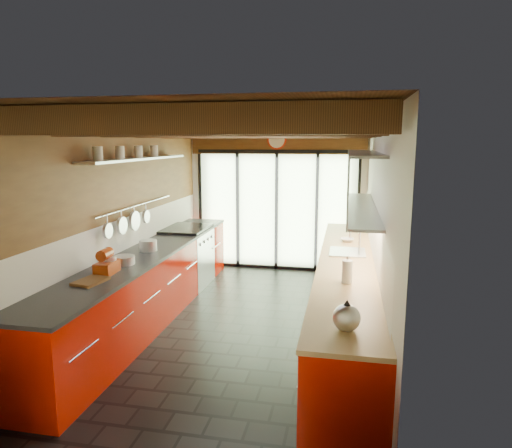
# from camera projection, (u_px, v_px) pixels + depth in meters

# --- Properties ---
(ground) EXTENTS (5.50, 5.50, 0.00)m
(ground) POSITION_uv_depth(u_px,v_px,m) (244.00, 325.00, 5.87)
(ground) COLOR black
(ground) RESTS_ON ground
(room_shell) EXTENTS (5.50, 5.50, 5.50)m
(room_shell) POSITION_uv_depth(u_px,v_px,m) (243.00, 197.00, 5.57)
(room_shell) COLOR silver
(room_shell) RESTS_ON ground
(ceiling_beams) EXTENTS (3.14, 5.06, 4.90)m
(ceiling_beams) POSITION_uv_depth(u_px,v_px,m) (250.00, 130.00, 5.79)
(ceiling_beams) COLOR #593316
(ceiling_beams) RESTS_ON ground
(glass_door) EXTENTS (2.95, 0.10, 2.90)m
(glass_door) POSITION_uv_depth(u_px,v_px,m) (277.00, 179.00, 8.17)
(glass_door) COLOR #C6EAAD
(glass_door) RESTS_ON ground
(left_counter) EXTENTS (0.68, 5.00, 0.92)m
(left_counter) POSITION_uv_depth(u_px,v_px,m) (150.00, 284.00, 6.03)
(left_counter) COLOR #B71000
(left_counter) RESTS_ON ground
(range_stove) EXTENTS (0.66, 0.90, 0.97)m
(range_stove) POSITION_uv_depth(u_px,v_px,m) (187.00, 257.00, 7.43)
(range_stove) COLOR silver
(range_stove) RESTS_ON ground
(right_counter) EXTENTS (0.68, 5.00, 0.92)m
(right_counter) POSITION_uv_depth(u_px,v_px,m) (346.00, 297.00, 5.54)
(right_counter) COLOR #B71000
(right_counter) RESTS_ON ground
(sink_assembly) EXTENTS (0.45, 0.52, 0.43)m
(sink_assembly) POSITION_uv_depth(u_px,v_px,m) (349.00, 250.00, 5.83)
(sink_assembly) COLOR silver
(sink_assembly) RESTS_ON right_counter
(upper_cabinets_right) EXTENTS (0.34, 3.00, 3.00)m
(upper_cabinets_right) POSITION_uv_depth(u_px,v_px,m) (363.00, 181.00, 5.55)
(upper_cabinets_right) COLOR silver
(upper_cabinets_right) RESTS_ON ground
(left_wall_fixtures) EXTENTS (0.28, 2.60, 0.96)m
(left_wall_fixtures) POSITION_uv_depth(u_px,v_px,m) (136.00, 176.00, 5.95)
(left_wall_fixtures) COLOR silver
(left_wall_fixtures) RESTS_ON ground
(stand_mixer) EXTENTS (0.19, 0.32, 0.28)m
(stand_mixer) POSITION_uv_depth(u_px,v_px,m) (107.00, 263.00, 4.91)
(stand_mixer) COLOR #AD380D
(stand_mixer) RESTS_ON left_counter
(pot_large) EXTENTS (0.24, 0.24, 0.14)m
(pot_large) POSITION_uv_depth(u_px,v_px,m) (148.00, 246.00, 5.92)
(pot_large) COLOR silver
(pot_large) RESTS_ON left_counter
(pot_small) EXTENTS (0.32, 0.32, 0.10)m
(pot_small) POSITION_uv_depth(u_px,v_px,m) (124.00, 260.00, 5.28)
(pot_small) COLOR silver
(pot_small) RESTS_ON left_counter
(cutting_board) EXTENTS (0.29, 0.37, 0.03)m
(cutting_board) POSITION_uv_depth(u_px,v_px,m) (91.00, 281.00, 4.60)
(cutting_board) COLOR brown
(cutting_board) RESTS_ON left_counter
(kettle) EXTENTS (0.26, 0.29, 0.25)m
(kettle) POSITION_uv_depth(u_px,v_px,m) (347.00, 316.00, 3.43)
(kettle) COLOR silver
(kettle) RESTS_ON right_counter
(paper_towel) EXTENTS (0.14, 0.14, 0.28)m
(paper_towel) POSITION_uv_depth(u_px,v_px,m) (347.00, 272.00, 4.57)
(paper_towel) COLOR white
(paper_towel) RESTS_ON right_counter
(soap_bottle) EXTENTS (0.11, 0.11, 0.19)m
(soap_bottle) POSITION_uv_depth(u_px,v_px,m) (347.00, 273.00, 4.60)
(soap_bottle) COLOR silver
(soap_bottle) RESTS_ON right_counter
(bowl) EXTENTS (0.21, 0.21, 0.05)m
(bowl) POSITION_uv_depth(u_px,v_px,m) (347.00, 240.00, 6.49)
(bowl) COLOR silver
(bowl) RESTS_ON right_counter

